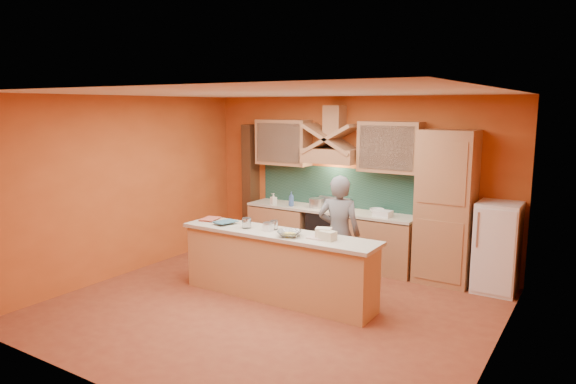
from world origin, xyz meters
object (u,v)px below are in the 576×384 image
Objects in this scene: fridge at (497,247)px; person at (339,234)px; stove at (329,236)px; kitchen_scale at (268,227)px; mixing_bowl at (289,234)px.

person reaches higher than fridge.
kitchen_scale is (0.05, -1.91, 0.54)m from stove.
stove is 7.72× the size of kitchen_scale.
stove is at bearing 91.45° from kitchen_scale.
stove is 0.69× the size of fridge.
kitchen_scale is at bearing -144.19° from fridge.
person is at bearing 44.99° from kitchen_scale.
person is at bearing 69.32° from mixing_bowl.
fridge is 0.77× the size of person.
person is at bearing -148.39° from fridge.
kitchen_scale is 0.37× the size of mixing_bowl.
kitchen_scale is 0.42m from mixing_bowl.
fridge is 2.27m from person.
fridge is (2.70, 0.00, 0.20)m from stove.
stove is at bearing -68.86° from person.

